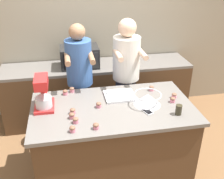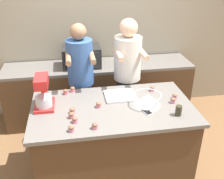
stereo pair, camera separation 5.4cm
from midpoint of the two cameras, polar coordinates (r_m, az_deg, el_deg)
The scene contains 23 objects.
ground_plane at distance 3.35m, azimuth 0.62°, elevation -17.39°, with size 16.00×16.00×0.00m, color brown.
back_wall at distance 4.11m, azimuth -3.28°, elevation 13.12°, with size 10.00×0.06×2.70m.
island_counter at distance 3.04m, azimuth 0.67°, elevation -11.17°, with size 1.72×0.96×0.92m.
back_counter at distance 4.11m, azimuth -2.40°, elevation -0.38°, with size 2.80×0.60×0.89m.
person_left at distance 3.37m, azimuth -6.23°, elevation 1.06°, with size 0.34×0.50×1.66m.
person_right at distance 3.43m, azimuth 3.75°, elevation 2.04°, with size 0.36×0.51×1.69m.
stand_mixer at distance 2.79m, azimuth -14.22°, elevation -0.90°, with size 0.20×0.30×0.35m.
mixing_bowl at distance 2.81m, azimuth 8.29°, elevation -2.12°, with size 0.29×0.29×0.13m.
baking_tray at distance 2.96m, azimuth 2.28°, elevation -1.28°, with size 0.34×0.29×0.04m.
microwave_oven at distance 3.85m, azimuth -6.27°, elevation 7.18°, with size 0.55×0.38×0.29m.
cell_phone at distance 2.71m, azimuth 8.09°, elevation -4.76°, with size 0.11×0.16×0.01m.
drinking_glass at distance 2.70m, azimuth 14.84°, elevation -4.45°, with size 0.06×0.06×0.10m.
cupcake_0 at distance 2.54m, azimuth -7.48°, elevation -6.53°, with size 0.06×0.06×0.06m.
cupcake_1 at distance 3.05m, azimuth -9.53°, elevation -0.47°, with size 0.06×0.06×0.06m.
cupcake_2 at distance 2.76m, azimuth -2.38°, elevation -3.31°, with size 0.06×0.06×0.06m.
cupcake_3 at distance 2.92m, azimuth 13.65°, elevation -2.30°, with size 0.06×0.06×0.06m.
cupcake_4 at distance 3.10m, azimuth -8.09°, elevation 0.07°, with size 0.06×0.06×0.06m.
cupcake_5 at distance 3.01m, azimuth 13.99°, elevation -1.40°, with size 0.06×0.06×0.06m.
cupcake_6 at distance 2.42m, azimuth -8.21°, elevation -8.39°, with size 0.06×0.06×0.06m.
cupcake_7 at distance 2.68m, azimuth -8.05°, elevation -4.55°, with size 0.06×0.06×0.06m.
cupcake_8 at distance 3.12m, azimuth 9.23°, elevation 0.21°, with size 0.06×0.06×0.06m.
cupcake_9 at distance 2.44m, azimuth -3.11°, elevation -7.89°, with size 0.06×0.06×0.06m.
cupcake_10 at distance 2.61m, azimuth -8.24°, elevation -5.54°, with size 0.06×0.06×0.06m.
Camera 2 is at (-0.40, -2.35, 2.35)m, focal length 42.00 mm.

